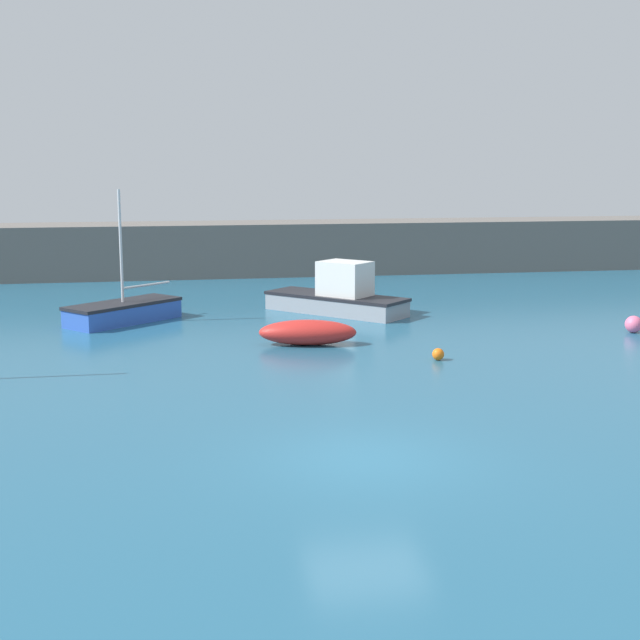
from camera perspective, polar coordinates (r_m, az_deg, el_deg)
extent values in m
cube|color=#235B7A|center=(18.32, 3.00, -9.11)|extent=(120.00, 120.00, 0.20)
cube|color=#66605B|center=(47.45, -5.19, 4.58)|extent=(48.24, 3.80, 2.74)
cube|color=gray|center=(35.23, 1.02, 0.95)|extent=(5.29, 5.35, 0.61)
cube|color=black|center=(35.17, 1.02, 1.54)|extent=(5.39, 5.45, 0.12)
cube|color=silver|center=(34.84, 1.61, 2.57)|extent=(2.32, 2.32, 1.46)
cube|color=#2D56B7|center=(33.95, -12.47, 0.39)|extent=(4.32, 4.08, 0.65)
cube|color=black|center=(33.89, -12.50, 1.04)|extent=(4.40, 4.16, 0.12)
cylinder|color=silver|center=(33.63, -12.63, 4.53)|extent=(0.10, 0.10, 4.27)
cylinder|color=silver|center=(34.53, -11.05, 2.21)|extent=(1.77, 1.59, 0.08)
ellipsoid|color=red|center=(29.09, -0.80, -0.80)|extent=(3.34, 1.67, 0.82)
sphere|color=orange|center=(27.14, 7.57, -2.18)|extent=(0.36, 0.36, 0.36)
sphere|color=#EA668C|center=(33.05, 19.44, -0.26)|extent=(0.60, 0.60, 0.60)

